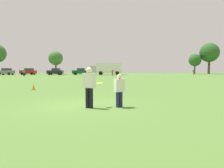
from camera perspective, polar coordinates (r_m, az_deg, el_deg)
The scene contains 16 objects.
ground_plane at distance 9.85m, azimuth -7.95°, elevation -5.83°, with size 142.43×142.43×0.00m, color #517A33.
player_thrower at distance 9.04m, azimuth -6.29°, elevation -0.33°, with size 0.57×0.48×1.77m.
player_defender at distance 9.21m, azimuth 2.01°, elevation -1.31°, with size 0.50×0.42×1.47m.
frisbee at distance 9.26m, azimuth -3.40°, elevation 0.18°, with size 0.27×0.27×0.06m.
traffic_cone at distance 17.83m, azimuth -20.75°, elevation -0.81°, with size 0.32×0.32×0.48m.
parked_car_near_left at distance 63.08m, azimuth -27.08°, elevation 3.07°, with size 4.26×2.33×1.82m.
parked_car_mid_left at distance 61.77m, azimuth -21.98°, elevation 3.21°, with size 4.26×2.33×1.82m.
parked_car_center at distance 58.36m, azimuth -15.29°, elevation 3.33°, with size 4.26×2.33×1.82m.
parked_car_mid_right at distance 57.94m, azimuth -8.67°, elevation 3.43°, with size 4.26×2.33×1.82m.
box_truck at distance 56.71m, azimuth -1.45°, elevation 4.29°, with size 8.58×3.20×3.18m.
bystander_sideline_watcher at distance 52.79m, azimuth 0.16°, elevation 3.37°, with size 0.41×0.50×1.59m.
bystander_far_jogger at distance 50.26m, azimuth -23.03°, elevation 3.02°, with size 0.44×0.52×1.64m.
bystander_field_marshal at distance 57.08m, azimuth 21.45°, elevation 3.15°, with size 0.50×0.49×1.61m.
tree_west_maple at distance 66.51m, azimuth -15.21°, elevation 6.84°, with size 4.37×4.37×7.10m.
tree_center_elm at distance 71.64m, azimuth 21.80°, elevation 6.09°, with size 3.92×3.92×6.37m.
tree_east_birch at distance 73.79m, azimuth 25.17°, elevation 7.79°, with size 6.06×6.06×9.85m.
Camera 1 is at (1.01, -9.65, 1.72)m, focal length 33.31 mm.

